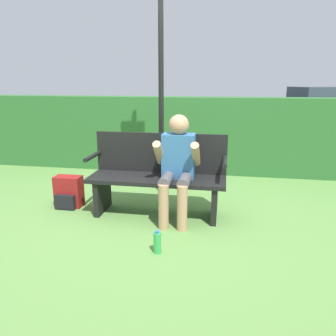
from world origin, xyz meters
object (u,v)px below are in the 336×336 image
water_bottle (157,243)px  backpack (68,192)px  parked_car (318,104)px  signpost (161,71)px  park_bench (158,175)px  person_seated (177,162)px

water_bottle → backpack: bearing=144.8°
water_bottle → parked_car: size_ratio=0.05×
signpost → parked_car: size_ratio=0.67×
park_bench → water_bottle: bearing=-78.9°
person_seated → water_bottle: person_seated is taller
water_bottle → park_bench: bearing=101.1°
backpack → water_bottle: backpack is taller
person_seated → backpack: size_ratio=3.02×
person_seated → signpost: bearing=111.7°
park_bench → signpost: (-0.11, 0.77, 1.20)m
park_bench → water_bottle: 1.03m
park_bench → person_seated: 0.34m
person_seated → parked_car: 11.09m
park_bench → parked_car: bearing=67.1°
park_bench → water_bottle: size_ratio=7.23×
water_bottle → signpost: bearing=99.8°
water_bottle → signpost: (-0.29, 1.71, 1.56)m
person_seated → signpost: size_ratio=0.39×
park_bench → parked_car: size_ratio=0.36×
park_bench → backpack: size_ratio=4.05×
backpack → water_bottle: bearing=-35.2°
backpack → parked_car: bearing=61.9°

